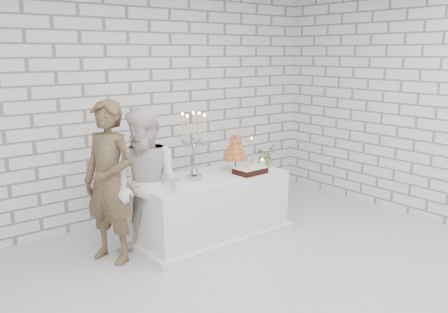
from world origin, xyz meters
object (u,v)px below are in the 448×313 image
Objects in this scene: cake_table at (211,207)px; candelabra at (194,146)px; croquembouche at (235,152)px; bride at (147,186)px; groom at (109,182)px.

candelabra is (-0.22, 0.02, 0.77)m from cake_table.
bride is at bearing -174.55° from croquembouche.
cake_table is 2.29× the size of candelabra.
cake_table is 3.82× the size of croquembouche.
groom is (-1.21, 0.15, 0.48)m from cake_table.
bride is at bearing -171.59° from candelabra.
bride is 0.75m from candelabra.
bride is (-0.89, -0.07, 0.44)m from cake_table.
bride is at bearing 31.99° from groom.
candelabra is at bearing 69.57° from bride.
cake_table is 1.31m from groom.
cake_table is at bearing -6.12° from candelabra.
croquembouche is at bearing 66.61° from bride.
cake_table is 0.80m from candelabra.
bride reaches higher than cake_table.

